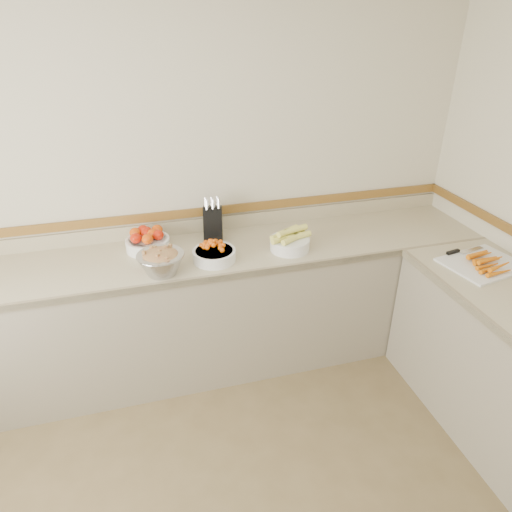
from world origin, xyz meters
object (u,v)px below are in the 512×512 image
object	(u,v)px
tomato_bowl	(148,240)
corn_bowl	(290,241)
cherry_tomato_bowl	(214,253)
cutting_board	(484,263)
rhubarb_bowl	(161,261)
knife_block	(213,222)

from	to	relation	value
tomato_bowl	corn_bowl	bearing A→B (deg)	-15.83
tomato_bowl	cherry_tomato_bowl	world-z (taller)	same
corn_bowl	cutting_board	xyz separation A→B (m)	(1.08, -0.53, -0.04)
cherry_tomato_bowl	corn_bowl	xyz separation A→B (m)	(0.50, 0.01, 0.01)
corn_bowl	rhubarb_bowl	bearing A→B (deg)	-173.81
cherry_tomato_bowl	knife_block	bearing A→B (deg)	80.10
cherry_tomato_bowl	corn_bowl	size ratio (longest dim) A/B	0.95
corn_bowl	cutting_board	world-z (taller)	corn_bowl
knife_block	corn_bowl	bearing A→B (deg)	-32.82
tomato_bowl	rhubarb_bowl	bearing A→B (deg)	-80.46
cherry_tomato_bowl	cutting_board	distance (m)	1.66
cutting_board	tomato_bowl	bearing A→B (deg)	158.46
knife_block	rhubarb_bowl	world-z (taller)	knife_block
cutting_board	rhubarb_bowl	bearing A→B (deg)	167.21
knife_block	rhubarb_bowl	xyz separation A→B (m)	(-0.39, -0.38, -0.04)
knife_block	corn_bowl	xyz separation A→B (m)	(0.45, -0.29, -0.06)
rhubarb_bowl	corn_bowl	bearing A→B (deg)	6.19
knife_block	cutting_board	bearing A→B (deg)	-28.08
cherry_tomato_bowl	cutting_board	size ratio (longest dim) A/B	0.53
knife_block	corn_bowl	size ratio (longest dim) A/B	1.05
knife_block	cutting_board	world-z (taller)	knife_block
tomato_bowl	cutting_board	bearing A→B (deg)	-21.54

